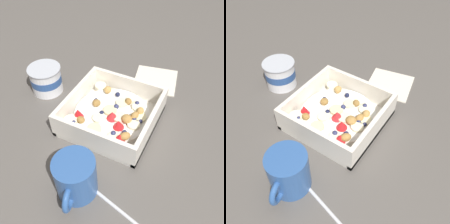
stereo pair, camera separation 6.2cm
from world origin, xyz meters
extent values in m
plane|color=#56514C|center=(0.00, 0.00, 0.00)|extent=(2.40, 2.40, 0.00)
cube|color=white|center=(0.01, 0.01, 0.01)|extent=(0.21, 0.21, 0.01)
cube|color=white|center=(0.01, -0.09, 0.03)|extent=(0.21, 0.01, 0.07)
cube|color=white|center=(0.01, 0.11, 0.03)|extent=(0.21, 0.01, 0.07)
cube|color=white|center=(-0.09, 0.01, 0.03)|extent=(0.01, 0.19, 0.07)
cube|color=white|center=(0.11, 0.01, 0.03)|extent=(0.01, 0.19, 0.07)
cylinder|color=white|center=(0.01, 0.01, 0.02)|extent=(0.19, 0.19, 0.02)
cylinder|color=beige|center=(0.02, 0.01, 0.03)|extent=(0.04, 0.04, 0.01)
cylinder|color=#F7EFC6|center=(0.06, -0.04, 0.03)|extent=(0.04, 0.04, 0.01)
cylinder|color=#F7EFC6|center=(-0.02, 0.03, 0.03)|extent=(0.05, 0.05, 0.01)
cylinder|color=#F7EFC6|center=(0.08, -0.02, 0.03)|extent=(0.04, 0.04, 0.01)
cylinder|color=#F7EFC6|center=(-0.05, -0.03, 0.03)|extent=(0.03, 0.03, 0.01)
cylinder|color=#F7EFC6|center=(0.00, -0.06, 0.03)|extent=(0.04, 0.04, 0.01)
cylinder|color=#F7EFC6|center=(0.09, 0.08, 0.03)|extent=(0.03, 0.03, 0.01)
cylinder|color=#F7EFC6|center=(0.01, -0.02, 0.03)|extent=(0.04, 0.04, 0.01)
cylinder|color=beige|center=(-0.05, 0.02, 0.03)|extent=(0.04, 0.04, 0.01)
cylinder|color=#F4EAB7|center=(0.06, 0.00, 0.03)|extent=(0.03, 0.03, 0.01)
cylinder|color=#F4EAB7|center=(0.03, -0.06, 0.03)|extent=(0.04, 0.04, 0.01)
cylinder|color=#F7EFC6|center=(-0.05, 0.08, 0.03)|extent=(0.04, 0.04, 0.01)
cone|color=red|center=(0.00, 0.00, 0.04)|extent=(0.03, 0.03, 0.02)
cone|color=red|center=(-0.03, 0.07, 0.04)|extent=(0.03, 0.03, 0.02)
cone|color=red|center=(-0.02, -0.03, 0.04)|extent=(0.03, 0.03, 0.02)
cone|color=red|center=(-0.05, -0.04, 0.04)|extent=(0.04, 0.04, 0.02)
sphere|color=#23284C|center=(0.07, -0.01, 0.03)|extent=(0.01, 0.01, 0.01)
sphere|color=navy|center=(0.03, 0.01, 0.03)|extent=(0.01, 0.01, 0.01)
sphere|color=#23284C|center=(-0.03, -0.05, 0.03)|extent=(0.01, 0.01, 0.01)
sphere|color=#23284C|center=(0.03, 0.06, 0.03)|extent=(0.01, 0.01, 0.01)
sphere|color=navy|center=(0.02, -0.07, 0.03)|extent=(0.01, 0.01, 0.01)
sphere|color=navy|center=(0.07, -0.04, 0.03)|extent=(0.01, 0.01, 0.01)
sphere|color=#191E3D|center=(0.00, 0.03, 0.03)|extent=(0.01, 0.01, 0.01)
sphere|color=#191E3D|center=(0.08, 0.02, 0.03)|extent=(0.01, 0.01, 0.01)
sphere|color=navy|center=(-0.06, 0.07, 0.03)|extent=(0.01, 0.01, 0.01)
sphere|color=#23284C|center=(0.02, -0.05, 0.03)|extent=(0.01, 0.01, 0.01)
sphere|color=navy|center=(-0.05, -0.02, 0.03)|extent=(0.01, 0.01, 0.01)
ellipsoid|color=olive|center=(0.02, 0.05, 0.03)|extent=(0.02, 0.02, 0.02)
ellipsoid|color=#AD7F42|center=(0.01, -0.04, 0.03)|extent=(0.03, 0.03, 0.02)
ellipsoid|color=#AD7F42|center=(0.02, -0.05, 0.03)|extent=(0.03, 0.02, 0.02)
ellipsoid|color=#AD7F42|center=(-0.04, -0.05, 0.03)|extent=(0.03, 0.03, 0.02)
ellipsoid|color=olive|center=(0.06, -0.01, 0.03)|extent=(0.03, 0.02, 0.02)
ellipsoid|color=tan|center=(0.08, 0.05, 0.04)|extent=(0.02, 0.02, 0.02)
ellipsoid|color=tan|center=(0.04, -0.05, 0.03)|extent=(0.02, 0.02, 0.02)
ellipsoid|color=olive|center=(-0.04, 0.06, 0.03)|extent=(0.02, 0.02, 0.02)
ellipsoid|color=silver|center=(-0.16, -0.02, 0.00)|extent=(0.04, 0.05, 0.01)
cylinder|color=silver|center=(-0.19, -0.11, 0.00)|extent=(0.04, 0.12, 0.01)
cylinder|color=white|center=(0.04, 0.22, 0.04)|extent=(0.08, 0.08, 0.07)
cylinder|color=#2D5193|center=(0.04, 0.22, 0.04)|extent=(0.08, 0.08, 0.02)
cylinder|color=#B7BCC6|center=(0.04, 0.22, 0.07)|extent=(0.09, 0.09, 0.00)
cylinder|color=#2D5699|center=(-0.18, -0.01, 0.04)|extent=(0.08, 0.08, 0.09)
torus|color=#2D5699|center=(-0.22, -0.02, 0.05)|extent=(0.05, 0.02, 0.05)
cube|color=silver|center=(0.21, -0.04, 0.00)|extent=(0.14, 0.14, 0.01)
camera|label=1|loc=(-0.37, -0.18, 0.47)|focal=40.95mm
camera|label=2|loc=(-0.34, -0.24, 0.47)|focal=40.95mm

